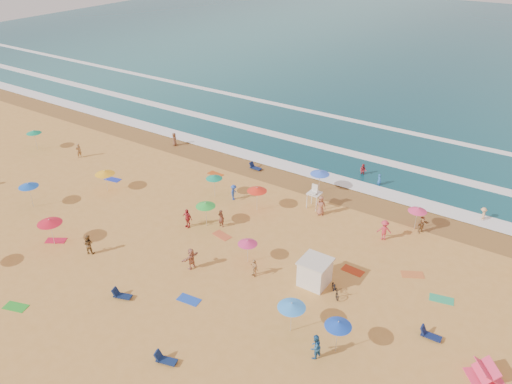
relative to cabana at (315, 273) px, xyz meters
The scene contains 12 objects.
ground 8.01m from the cabana, behind, with size 220.00×220.00×0.00m, color gold.
ocean 85.55m from the cabana, 95.27° to the left, with size 220.00×140.00×0.18m, color #0C4756.
wet_sand 15.81m from the cabana, 119.87° to the left, with size 220.00×220.00×0.00m, color olive.
surf_foam 23.86m from the cabana, 109.26° to the left, with size 200.00×18.70×0.05m.
cabana is the anchor object (origin of this frame).
cabana_roof 1.06m from the cabana, 153.43° to the right, with size 2.20×2.20×0.12m, color silver.
bicycle 2.00m from the cabana, ahead, with size 0.62×1.79×0.94m, color black.
lifeguard_stand 11.27m from the cabana, 117.93° to the left, with size 1.20×1.20×2.10m, color white, non-canonical shape.
beach_umbrellas 8.32m from the cabana, behind, with size 64.18×28.61×0.77m.
loungers 1.78m from the cabana, 103.74° to the right, with size 60.26×26.33×0.34m.
towels 6.76m from the cabana, behind, with size 41.41×25.55×0.03m.
beachgoers 9.23m from the cabana, 150.43° to the left, with size 45.29×26.47×2.14m.
Camera 1 is at (20.60, -28.32, 24.37)m, focal length 35.00 mm.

